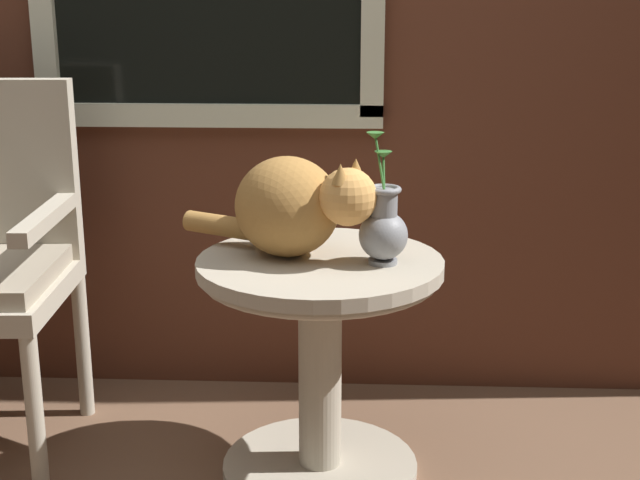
% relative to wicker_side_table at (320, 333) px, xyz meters
% --- Properties ---
extents(wicker_side_table, '(0.63, 0.63, 0.60)m').
position_rel_wicker_side_table_xyz_m(wicker_side_table, '(0.00, 0.00, 0.00)').
color(wicker_side_table, '#B2A893').
rests_on(wicker_side_table, ground_plane).
extents(cat, '(0.52, 0.35, 0.26)m').
position_rel_wicker_side_table_xyz_m(cat, '(-0.07, 0.02, 0.33)').
color(cat, '#AD7A3D').
rests_on(cat, wicker_side_table).
extents(pewter_vase_with_ivy, '(0.12, 0.13, 0.32)m').
position_rel_wicker_side_table_xyz_m(pewter_vase_with_ivy, '(0.16, -0.03, 0.30)').
color(pewter_vase_with_ivy, gray).
rests_on(pewter_vase_with_ivy, wicker_side_table).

